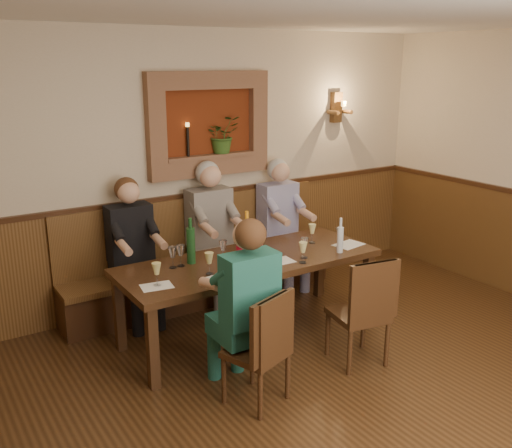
{
  "coord_description": "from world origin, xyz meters",
  "views": [
    {
      "loc": [
        -2.59,
        -2.28,
        2.47
      ],
      "look_at": [
        0.1,
        1.9,
        1.05
      ],
      "focal_mm": 40.0,
      "sensor_mm": 36.0,
      "label": 1
    }
  ],
  "objects_px": {
    "bench": "(203,271)",
    "person_chair_front": "(244,322)",
    "person_bench_right": "(282,235)",
    "chair_near_left": "(258,370)",
    "person_bench_left": "(135,265)",
    "wine_bottle_green_b": "(191,245)",
    "spittoon_bucket": "(249,245)",
    "wine_bottle_green_a": "(247,238)",
    "person_bench_mid": "(214,246)",
    "chair_near_right": "(358,332)",
    "water_bottle": "(340,239)",
    "dining_table": "(250,266)"
  },
  "relations": [
    {
      "from": "wine_bottle_green_a",
      "to": "person_bench_right",
      "type": "bearing_deg",
      "value": 39.59
    },
    {
      "from": "bench",
      "to": "wine_bottle_green_a",
      "type": "distance_m",
      "value": 1.08
    },
    {
      "from": "dining_table",
      "to": "chair_near_left",
      "type": "relative_size",
      "value": 2.67
    },
    {
      "from": "bench",
      "to": "person_bench_mid",
      "type": "relative_size",
      "value": 2.0
    },
    {
      "from": "water_bottle",
      "to": "person_bench_left",
      "type": "bearing_deg",
      "value": 144.35
    },
    {
      "from": "chair_near_right",
      "to": "person_bench_right",
      "type": "relative_size",
      "value": 0.66
    },
    {
      "from": "wine_bottle_green_a",
      "to": "chair_near_left",
      "type": "bearing_deg",
      "value": -117.89
    },
    {
      "from": "water_bottle",
      "to": "wine_bottle_green_b",
      "type": "bearing_deg",
      "value": 159.58
    },
    {
      "from": "chair_near_left",
      "to": "person_bench_left",
      "type": "distance_m",
      "value": 1.85
    },
    {
      "from": "person_bench_mid",
      "to": "person_chair_front",
      "type": "height_order",
      "value": "person_bench_mid"
    },
    {
      "from": "person_bench_right",
      "to": "person_chair_front",
      "type": "bearing_deg",
      "value": -132.85
    },
    {
      "from": "person_bench_right",
      "to": "person_chair_front",
      "type": "relative_size",
      "value": 1.03
    },
    {
      "from": "bench",
      "to": "person_chair_front",
      "type": "xyz_separation_m",
      "value": [
        -0.54,
        -1.72,
        0.26
      ]
    },
    {
      "from": "person_bench_left",
      "to": "person_chair_front",
      "type": "relative_size",
      "value": 1.01
    },
    {
      "from": "chair_near_left",
      "to": "person_bench_mid",
      "type": "height_order",
      "value": "person_bench_mid"
    },
    {
      "from": "chair_near_left",
      "to": "person_bench_right",
      "type": "bearing_deg",
      "value": 31.14
    },
    {
      "from": "chair_near_right",
      "to": "wine_bottle_green_a",
      "type": "bearing_deg",
      "value": 127.43
    },
    {
      "from": "person_bench_left",
      "to": "wine_bottle_green_b",
      "type": "bearing_deg",
      "value": -66.5
    },
    {
      "from": "person_bench_right",
      "to": "wine_bottle_green_a",
      "type": "distance_m",
      "value": 1.28
    },
    {
      "from": "person_chair_front",
      "to": "wine_bottle_green_b",
      "type": "relative_size",
      "value": 3.42
    },
    {
      "from": "chair_near_left",
      "to": "dining_table",
      "type": "bearing_deg",
      "value": 41.65
    },
    {
      "from": "person_bench_mid",
      "to": "chair_near_left",
      "type": "bearing_deg",
      "value": -109.12
    },
    {
      "from": "chair_near_left",
      "to": "person_bench_mid",
      "type": "xyz_separation_m",
      "value": [
        0.63,
        1.8,
        0.36
      ]
    },
    {
      "from": "person_bench_left",
      "to": "person_chair_front",
      "type": "bearing_deg",
      "value": -81.72
    },
    {
      "from": "person_bench_right",
      "to": "wine_bottle_green_a",
      "type": "bearing_deg",
      "value": -140.41
    },
    {
      "from": "person_bench_right",
      "to": "bench",
      "type": "bearing_deg",
      "value": 173.63
    },
    {
      "from": "dining_table",
      "to": "chair_near_left",
      "type": "xyz_separation_m",
      "value": [
        -0.54,
        -0.97,
        -0.41
      ]
    },
    {
      "from": "wine_bottle_green_b",
      "to": "person_bench_right",
      "type": "bearing_deg",
      "value": 24.24
    },
    {
      "from": "chair_near_right",
      "to": "spittoon_bucket",
      "type": "bearing_deg",
      "value": 129.57
    },
    {
      "from": "dining_table",
      "to": "chair_near_right",
      "type": "bearing_deg",
      "value": -61.62
    },
    {
      "from": "chair_near_left",
      "to": "wine_bottle_green_b",
      "type": "height_order",
      "value": "wine_bottle_green_b"
    },
    {
      "from": "person_bench_left",
      "to": "water_bottle",
      "type": "height_order",
      "value": "person_bench_left"
    },
    {
      "from": "wine_bottle_green_a",
      "to": "spittoon_bucket",
      "type": "bearing_deg",
      "value": -100.3
    },
    {
      "from": "chair_near_left",
      "to": "wine_bottle_green_a",
      "type": "bearing_deg",
      "value": 42.81
    },
    {
      "from": "chair_near_left",
      "to": "person_bench_mid",
      "type": "bearing_deg",
      "value": 51.59
    },
    {
      "from": "dining_table",
      "to": "person_bench_mid",
      "type": "bearing_deg",
      "value": 84.04
    },
    {
      "from": "wine_bottle_green_a",
      "to": "person_bench_mid",
      "type": "bearing_deg",
      "value": 83.7
    },
    {
      "from": "spittoon_bucket",
      "to": "wine_bottle_green_a",
      "type": "distance_m",
      "value": 0.08
    },
    {
      "from": "wine_bottle_green_a",
      "to": "water_bottle",
      "type": "height_order",
      "value": "wine_bottle_green_a"
    },
    {
      "from": "chair_near_right",
      "to": "wine_bottle_green_b",
      "type": "xyz_separation_m",
      "value": [
        -1.0,
        1.11,
        0.64
      ]
    },
    {
      "from": "person_bench_left",
      "to": "person_bench_mid",
      "type": "height_order",
      "value": "person_bench_mid"
    },
    {
      "from": "wine_bottle_green_a",
      "to": "water_bottle",
      "type": "relative_size",
      "value": 1.3
    },
    {
      "from": "person_chair_front",
      "to": "chair_near_left",
      "type": "bearing_deg",
      "value": -88.15
    },
    {
      "from": "person_bench_mid",
      "to": "bench",
      "type": "bearing_deg",
      "value": 128.88
    },
    {
      "from": "person_bench_mid",
      "to": "person_bench_right",
      "type": "distance_m",
      "value": 0.87
    },
    {
      "from": "dining_table",
      "to": "bench",
      "type": "xyz_separation_m",
      "value": [
        0.0,
        0.94,
        -0.35
      ]
    },
    {
      "from": "chair_near_left",
      "to": "wine_bottle_green_b",
      "type": "distance_m",
      "value": 1.33
    },
    {
      "from": "spittoon_bucket",
      "to": "wine_bottle_green_b",
      "type": "relative_size",
      "value": 0.67
    },
    {
      "from": "person_bench_mid",
      "to": "wine_bottle_green_b",
      "type": "bearing_deg",
      "value": -131.82
    },
    {
      "from": "chair_near_right",
      "to": "wine_bottle_green_b",
      "type": "height_order",
      "value": "wine_bottle_green_b"
    }
  ]
}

